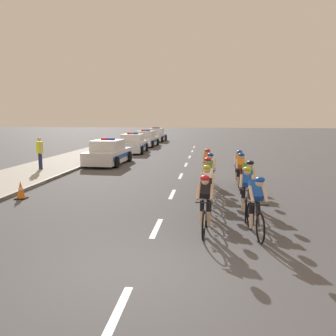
{
  "coord_description": "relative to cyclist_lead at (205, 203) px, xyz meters",
  "views": [
    {
      "loc": [
        1.3,
        -5.86,
        2.91
      ],
      "look_at": [
        -0.08,
        6.08,
        1.1
      ],
      "focal_mm": 37.26,
      "sensor_mm": 36.0,
      "label": 1
    }
  ],
  "objects": [
    {
      "name": "ground_plane",
      "position": [
        -1.26,
        -2.54,
        -0.79
      ],
      "size": [
        160.0,
        160.0,
        0.0
      ],
      "primitive_type": "plane",
      "color": "#4C4C51"
    },
    {
      "name": "sidewalk_slab",
      "position": [
        -8.8,
        11.46,
        -0.73
      ],
      "size": [
        3.7,
        60.0,
        0.12
      ],
      "primitive_type": "cube",
      "color": "#A3A099",
      "rests_on": "ground"
    },
    {
      "name": "kerb_edge",
      "position": [
        -7.03,
        11.46,
        -0.72
      ],
      "size": [
        0.16,
        60.0,
        0.13
      ],
      "primitive_type": "cube",
      "color": "#9E9E99",
      "rests_on": "ground"
    },
    {
      "name": "lane_markings_centre",
      "position": [
        -1.26,
        10.26,
        -0.78
      ],
      "size": [
        0.14,
        29.6,
        0.01
      ],
      "color": "white",
      "rests_on": "ground"
    },
    {
      "name": "cyclist_lead",
      "position": [
        0.0,
        0.0,
        0.0
      ],
      "size": [
        0.43,
        1.72,
        1.56
      ],
      "color": "black",
      "rests_on": "ground"
    },
    {
      "name": "cyclist_second",
      "position": [
        1.21,
        -0.08,
        0.0
      ],
      "size": [
        0.45,
        1.72,
        1.56
      ],
      "color": "black",
      "rests_on": "ground"
    },
    {
      "name": "cyclist_third",
      "position": [
        0.04,
        1.71,
        0.0
      ],
      "size": [
        0.44,
        1.72,
        1.56
      ],
      "color": "black",
      "rests_on": "ground"
    },
    {
      "name": "cyclist_fourth",
      "position": [
        1.15,
        1.5,
        0.0
      ],
      "size": [
        0.45,
        1.72,
        1.56
      ],
      "color": "black",
      "rests_on": "ground"
    },
    {
      "name": "cyclist_fifth",
      "position": [
        0.06,
        3.54,
        0.0
      ],
      "size": [
        0.44,
        1.72,
        1.56
      ],
      "color": "black",
      "rests_on": "ground"
    },
    {
      "name": "cyclist_sixth",
      "position": [
        1.34,
        2.86,
        0.0
      ],
      "size": [
        0.44,
        1.72,
        1.56
      ],
      "color": "black",
      "rests_on": "ground"
    },
    {
      "name": "cyclist_seventh",
      "position": [
        0.14,
        4.95,
        0.0
      ],
      "size": [
        0.43,
        1.72,
        1.56
      ],
      "color": "black",
      "rests_on": "ground"
    },
    {
      "name": "cyclist_eighth",
      "position": [
        1.31,
        5.14,
        0.0
      ],
      "size": [
        0.43,
        1.72,
        1.56
      ],
      "color": "black",
      "rests_on": "ground"
    },
    {
      "name": "cyclist_ninth",
      "position": [
        0.02,
        6.61,
        0.0
      ],
      "size": [
        0.42,
        1.72,
        1.56
      ],
      "color": "black",
      "rests_on": "ground"
    },
    {
      "name": "cyclist_tenth",
      "position": [
        1.34,
        6.24,
        0.0
      ],
      "size": [
        0.43,
        1.72,
        1.56
      ],
      "color": "black",
      "rests_on": "ground"
    },
    {
      "name": "police_car_nearest",
      "position": [
        -5.9,
        11.87,
        -0.11
      ],
      "size": [
        2.14,
        4.47,
        1.59
      ],
      "color": "silver",
      "rests_on": "ground"
    },
    {
      "name": "police_car_second",
      "position": [
        -5.9,
        18.71,
        -0.11
      ],
      "size": [
        2.14,
        4.47,
        1.59
      ],
      "color": "silver",
      "rests_on": "ground"
    },
    {
      "name": "police_car_third",
      "position": [
        -5.9,
        24.51,
        -0.11
      ],
      "size": [
        2.12,
        4.46,
        1.59
      ],
      "color": "silver",
      "rests_on": "ground"
    },
    {
      "name": "police_car_furthest",
      "position": [
        -5.9,
        31.14,
        -0.11
      ],
      "size": [
        2.12,
        4.46,
        1.59
      ],
      "color": "silver",
      "rests_on": "ground"
    },
    {
      "name": "traffic_cone_near",
      "position": [
        -6.5,
        2.93,
        -0.48
      ],
      "size": [
        0.36,
        0.36,
        0.64
      ],
      "color": "black",
      "rests_on": "ground"
    },
    {
      "name": "spectator_closest",
      "position": [
        -8.69,
        8.82,
        0.3
      ],
      "size": [
        0.43,
        0.41,
        1.68
      ],
      "color": "#23284C",
      "rests_on": "sidewalk_slab"
    }
  ]
}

